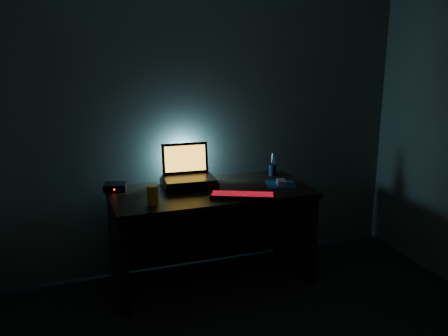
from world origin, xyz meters
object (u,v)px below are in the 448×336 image
object	(u,v)px
juice_glass	(153,195)
router	(115,187)
keyboard	(243,195)
mouse	(281,182)
pen_cup	(273,170)
laptop	(187,170)

from	to	relation	value
juice_glass	router	world-z (taller)	juice_glass
keyboard	mouse	size ratio (longest dim) A/B	4.40
keyboard	pen_cup	world-z (taller)	pen_cup
laptop	mouse	world-z (taller)	laptop
laptop	keyboard	world-z (taller)	laptop
keyboard	pen_cup	size ratio (longest dim) A/B	5.18
mouse	router	bearing A→B (deg)	-175.85
juice_glass	keyboard	bearing A→B (deg)	-4.77
pen_cup	juice_glass	size ratio (longest dim) A/B	0.69
mouse	router	size ratio (longest dim) A/B	0.58
pen_cup	juice_glass	distance (m)	1.16
laptop	router	world-z (taller)	laptop
keyboard	juice_glass	world-z (taller)	juice_glass
mouse	juice_glass	distance (m)	1.05
laptop	router	distance (m)	0.56
laptop	pen_cup	bearing A→B (deg)	7.21
mouse	pen_cup	bearing A→B (deg)	96.39
keyboard	router	bearing A→B (deg)	175.11
router	pen_cup	bearing A→B (deg)	13.49
juice_glass	pen_cup	bearing A→B (deg)	20.63
pen_cup	router	distance (m)	1.29
laptop	mouse	xyz separation A→B (m)	(0.69, -0.22, -0.10)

